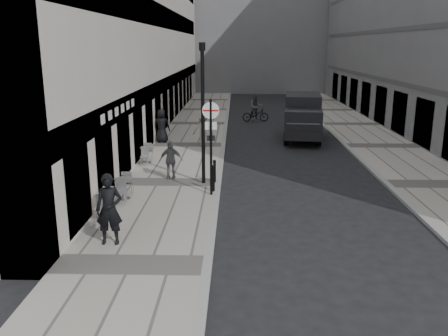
# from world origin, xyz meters

# --- Properties ---
(ground) EXTENTS (120.00, 120.00, 0.00)m
(ground) POSITION_xyz_m (0.00, 0.00, 0.00)
(ground) COLOR black
(ground) RESTS_ON ground
(sidewalk) EXTENTS (4.00, 60.00, 0.12)m
(sidewalk) POSITION_xyz_m (-2.00, 18.00, 0.06)
(sidewalk) COLOR #A59F95
(sidewalk) RESTS_ON ground
(far_sidewalk) EXTENTS (4.00, 60.00, 0.12)m
(far_sidewalk) POSITION_xyz_m (9.00, 18.00, 0.06)
(far_sidewalk) COLOR #A59F95
(far_sidewalk) RESTS_ON ground
(building_far) EXTENTS (24.00, 16.00, 22.00)m
(building_far) POSITION_xyz_m (1.50, 56.00, 11.00)
(building_far) COLOR slate
(building_far) RESTS_ON ground
(walking_man) EXTENTS (0.78, 0.53, 2.06)m
(walking_man) POSITION_xyz_m (-2.84, 4.02, 1.15)
(walking_man) COLOR black
(walking_man) RESTS_ON sidewalk
(sign_post) EXTENTS (0.62, 0.10, 3.63)m
(sign_post) POSITION_xyz_m (-0.20, 8.69, 2.44)
(sign_post) COLOR black
(sign_post) RESTS_ON sidewalk
(lamppost) EXTENTS (0.25, 0.25, 5.62)m
(lamppost) POSITION_xyz_m (-0.60, 10.27, 3.25)
(lamppost) COLOR black
(lamppost) RESTS_ON sidewalk
(bollard_near) EXTENTS (0.12, 0.12, 0.89)m
(bollard_near) POSITION_xyz_m (-0.15, 10.35, 0.56)
(bollard_near) COLOR black
(bollard_near) RESTS_ON sidewalk
(bollard_far) EXTENTS (0.13, 0.13, 0.98)m
(bollard_far) POSITION_xyz_m (-0.15, 9.12, 0.61)
(bollard_far) COLOR black
(bollard_far) RESTS_ON sidewalk
(panel_van) EXTENTS (2.77, 5.91, 2.68)m
(panel_van) POSITION_xyz_m (4.82, 20.52, 1.51)
(panel_van) COLOR black
(panel_van) RESTS_ON ground
(cyclist) EXTENTS (2.02, 0.85, 2.12)m
(cyclist) POSITION_xyz_m (2.20, 27.27, 0.83)
(cyclist) COLOR black
(cyclist) RESTS_ON ground
(pedestrian_a) EXTENTS (0.99, 0.46, 1.65)m
(pedestrian_a) POSITION_xyz_m (-2.01, 10.82, 0.95)
(pedestrian_a) COLOR slate
(pedestrian_a) RESTS_ON sidewalk
(pedestrian_b) EXTENTS (1.25, 0.82, 1.82)m
(pedestrian_b) POSITION_xyz_m (-1.13, 17.84, 1.03)
(pedestrian_b) COLOR #9D9A91
(pedestrian_b) RESTS_ON sidewalk
(pedestrian_c) EXTENTS (0.97, 0.66, 1.94)m
(pedestrian_c) POSITION_xyz_m (-3.60, 18.64, 1.09)
(pedestrian_c) COLOR black
(pedestrian_c) RESTS_ON sidewalk
(cafe_table_near) EXTENTS (0.69, 1.55, 0.88)m
(cafe_table_near) POSITION_xyz_m (-3.60, 6.32, 0.57)
(cafe_table_near) COLOR #BCBCBE
(cafe_table_near) RESTS_ON sidewalk
(cafe_table_mid) EXTENTS (0.72, 1.62, 0.92)m
(cafe_table_mid) POSITION_xyz_m (-3.37, 8.04, 0.59)
(cafe_table_mid) COLOR #A6A6A8
(cafe_table_mid) RESTS_ON sidewalk
(cafe_table_far) EXTENTS (0.68, 1.54, 0.88)m
(cafe_table_far) POSITION_xyz_m (-3.57, 13.67, 0.56)
(cafe_table_far) COLOR #BBBBBE
(cafe_table_far) RESTS_ON sidewalk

